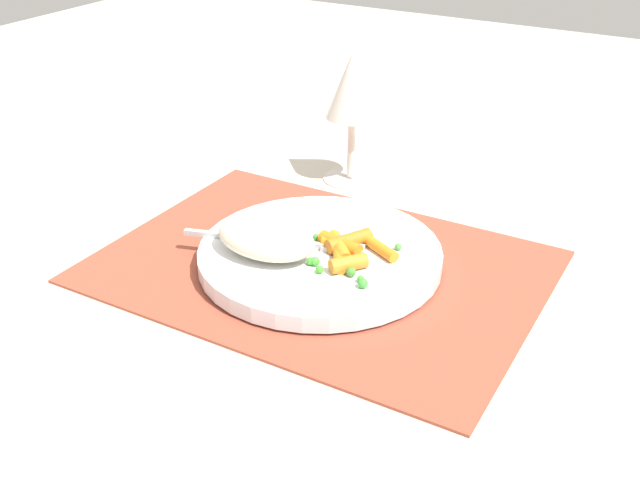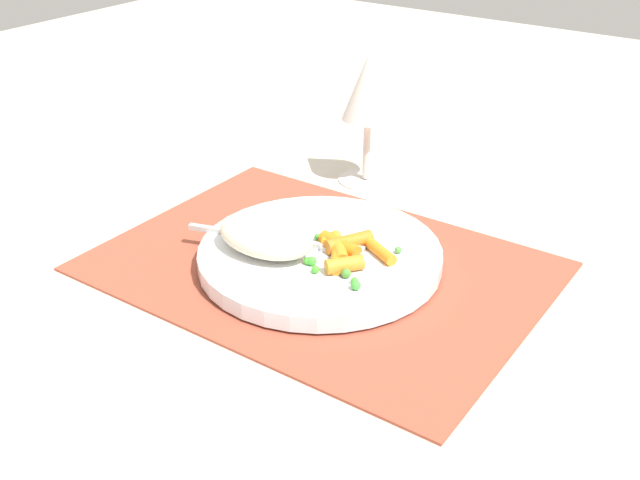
{
  "view_description": "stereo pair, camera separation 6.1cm",
  "coord_description": "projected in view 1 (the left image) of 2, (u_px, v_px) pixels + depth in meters",
  "views": [
    {
      "loc": [
        0.35,
        -0.61,
        0.42
      ],
      "look_at": [
        0.0,
        0.0,
        0.03
      ],
      "focal_mm": 42.88,
      "sensor_mm": 36.0,
      "label": 1
    },
    {
      "loc": [
        0.4,
        -0.57,
        0.42
      ],
      "look_at": [
        0.0,
        0.0,
        0.03
      ],
      "focal_mm": 42.88,
      "sensor_mm": 36.0,
      "label": 2
    }
  ],
  "objects": [
    {
      "name": "fork",
      "position": [
        292.0,
        243.0,
        0.8
      ],
      "size": [
        0.19,
        0.07,
        0.01
      ],
      "color": "#BDBDBD",
      "rests_on": "plate"
    },
    {
      "name": "pea_scatter",
      "position": [
        336.0,
        259.0,
        0.77
      ],
      "size": [
        0.09,
        0.09,
        0.01
      ],
      "color": "green",
      "rests_on": "plate"
    },
    {
      "name": "rice_mound",
      "position": [
        266.0,
        238.0,
        0.78
      ],
      "size": [
        0.11,
        0.07,
        0.04
      ],
      "primitive_type": "ellipsoid",
      "color": "beige",
      "rests_on": "plate"
    },
    {
      "name": "carrot_portion",
      "position": [
        347.0,
        249.0,
        0.79
      ],
      "size": [
        0.09,
        0.09,
        0.02
      ],
      "color": "orange",
      "rests_on": "plate"
    },
    {
      "name": "placemat",
      "position": [
        320.0,
        265.0,
        0.81
      ],
      "size": [
        0.46,
        0.33,
        0.01
      ],
      "primitive_type": "cube",
      "color": "#9E4733",
      "rests_on": "ground_plane"
    },
    {
      "name": "plate",
      "position": [
        320.0,
        256.0,
        0.8
      ],
      "size": [
        0.26,
        0.26,
        0.02
      ],
      "primitive_type": "cylinder",
      "color": "white",
      "rests_on": "placemat"
    },
    {
      "name": "ground_plane",
      "position": [
        320.0,
        268.0,
        0.81
      ],
      "size": [
        2.4,
        2.4,
        0.0
      ],
      "primitive_type": "plane",
      "color": "beige"
    },
    {
      "name": "wine_glass",
      "position": [
        352.0,
        91.0,
        0.96
      ],
      "size": [
        0.07,
        0.07,
        0.17
      ],
      "color": "silver",
      "rests_on": "ground_plane"
    }
  ]
}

